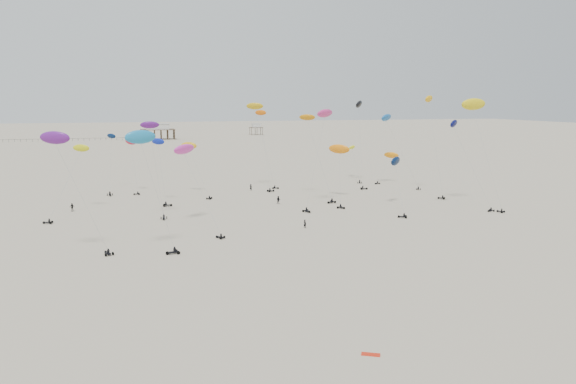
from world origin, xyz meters
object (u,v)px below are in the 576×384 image
object	(u,v)px
pavilion_main	(158,133)
rig_0	(154,156)
rig_4	(321,132)
rig_9	(397,170)
spectator_0	(305,228)
pavilion_small	(256,130)

from	to	relation	value
pavilion_main	rig_0	size ratio (longest dim) A/B	1.04
rig_0	rig_4	bearing A→B (deg)	-169.96
rig_0	rig_4	distance (m)	37.20
rig_9	rig_4	bearing A→B (deg)	101.91
pavilion_main	rig_4	xyz separation A→B (m)	(23.31, -242.72, 12.81)
rig_0	rig_9	distance (m)	53.60
spectator_0	rig_9	bearing A→B (deg)	-91.79
pavilion_main	rig_0	world-z (taller)	rig_0
pavilion_main	spectator_0	bearing A→B (deg)	-87.12
pavilion_main	spectator_0	distance (m)	262.83
pavilion_small	rig_9	world-z (taller)	rig_9
spectator_0	pavilion_main	bearing A→B (deg)	-28.62
rig_9	rig_0	bearing A→B (deg)	116.08
rig_9	pavilion_main	bearing A→B (deg)	36.23
pavilion_main	rig_9	distance (m)	250.45
pavilion_main	rig_4	bearing A→B (deg)	-84.51
rig_4	spectator_0	bearing A→B (deg)	45.15
rig_9	spectator_0	size ratio (longest dim) A/B	9.45
rig_0	rig_9	size ratio (longest dim) A/B	1.11
rig_4	rig_0	bearing A→B (deg)	-12.19
pavilion_small	pavilion_main	bearing A→B (deg)	-156.80
rig_9	spectator_0	bearing A→B (deg)	146.77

